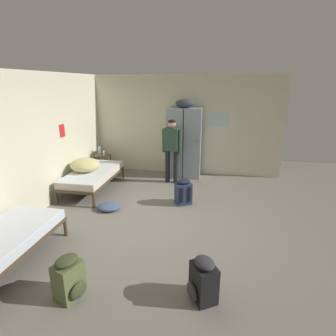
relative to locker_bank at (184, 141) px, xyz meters
The scene contains 13 objects.
ground_plane 2.82m from the locker_bank, 90.24° to the right, with size 9.38×9.38×0.00m, color slate.
room_backdrop 1.90m from the locker_bank, 137.28° to the right, with size 5.17×5.92×2.68m.
locker_bank is the anchor object (origin of this frame).
shelf_unit 2.34m from the locker_bank, behind, with size 0.38×0.30×0.57m.
bed_left_rear 2.51m from the locker_bank, 144.44° to the right, with size 0.90×1.90×0.49m.
bedding_heap 2.63m from the locker_bank, 144.67° to the right, with size 0.67×0.64×0.31m.
person_traveler 0.60m from the locker_bank, 113.75° to the right, with size 0.50×0.27×1.61m.
water_bottle 2.35m from the locker_bank, behind, with size 0.07×0.07×0.25m.
lotion_bottle 2.21m from the locker_bank, behind, with size 0.05×0.05×0.17m.
backpack_black 4.57m from the locker_bank, 80.02° to the right, with size 0.41×0.40×0.55m.
backpack_navy 1.96m from the locker_bank, 83.21° to the right, with size 0.40×0.41×0.55m.
backpack_olive 4.81m from the locker_bank, 99.41° to the right, with size 0.40×0.38×0.55m.
clothes_pile_denim 2.83m from the locker_bank, 117.34° to the right, with size 0.46×0.40×0.13m.
Camera 1 is at (0.86, -4.47, 2.47)m, focal length 29.13 mm.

